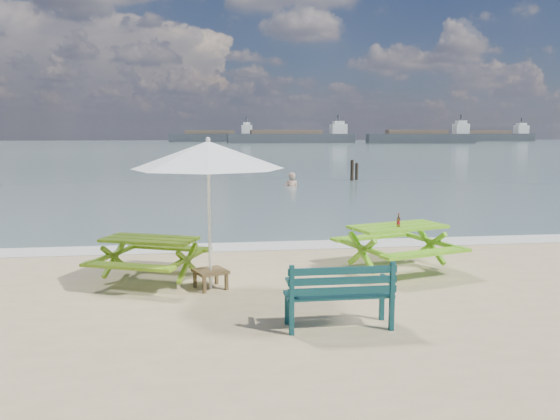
{
  "coord_description": "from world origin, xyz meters",
  "views": [
    {
      "loc": [
        -0.74,
        -6.65,
        2.38
      ],
      "look_at": [
        0.5,
        3.0,
        1.0
      ],
      "focal_mm": 35.0,
      "sensor_mm": 36.0,
      "label": 1
    }
  ],
  "objects": [
    {
      "name": "sea",
      "position": [
        0.0,
        85.0,
        0.0
      ],
      "size": [
        300.0,
        300.0,
        0.0
      ],
      "primitive_type": "plane",
      "color": "slate",
      "rests_on": "ground"
    },
    {
      "name": "foam_strip",
      "position": [
        0.0,
        4.6,
        0.01
      ],
      "size": [
        22.0,
        0.9,
        0.01
      ],
      "primitive_type": "cube",
      "color": "silver",
      "rests_on": "ground"
    },
    {
      "name": "picnic_table_left",
      "position": [
        -1.72,
        2.15,
        0.34
      ],
      "size": [
        1.99,
        2.08,
        0.71
      ],
      "color": "#6B9A17",
      "rests_on": "ground"
    },
    {
      "name": "picnic_table_right",
      "position": [
        2.48,
        2.33,
        0.38
      ],
      "size": [
        2.12,
        2.24,
        0.79
      ],
      "color": "#6BBB1C",
      "rests_on": "ground"
    },
    {
      "name": "park_bench",
      "position": [
        0.8,
        -0.31,
        0.25
      ],
      "size": [
        1.32,
        0.46,
        0.81
      ],
      "color": "#0D3639",
      "rests_on": "ground"
    },
    {
      "name": "side_table",
      "position": [
        -0.76,
        1.57,
        0.16
      ],
      "size": [
        0.6,
        0.6,
        0.3
      ],
      "color": "brown",
      "rests_on": "ground"
    },
    {
      "name": "patio_umbrella",
      "position": [
        -0.76,
        1.57,
        2.05
      ],
      "size": [
        3.01,
        3.01,
        2.26
      ],
      "color": "silver",
      "rests_on": "ground"
    },
    {
      "name": "beer_bottle",
      "position": [
        2.44,
        2.19,
        0.87
      ],
      "size": [
        0.06,
        0.06,
        0.24
      ],
      "color": "#8F5514",
      "rests_on": "picnic_table_right"
    },
    {
      "name": "swimmer",
      "position": [
        2.91,
        17.63,
        -0.33
      ],
      "size": [
        0.71,
        0.48,
        1.88
      ],
      "color": "tan",
      "rests_on": "ground"
    },
    {
      "name": "mooring_pilings",
      "position": [
        6.46,
        20.08,
        0.38
      ],
      "size": [
        0.56,
        0.76,
        1.24
      ],
      "color": "black",
      "rests_on": "ground"
    },
    {
      "name": "cargo_ships",
      "position": [
        54.11,
        123.44,
        1.18
      ],
      "size": [
        149.04,
        32.63,
        4.4
      ],
      "color": "#34383D",
      "rests_on": "ground"
    }
  ]
}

